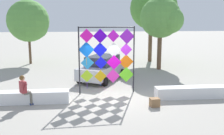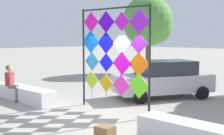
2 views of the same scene
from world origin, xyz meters
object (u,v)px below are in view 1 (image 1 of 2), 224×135
(parked_car, at_px, (102,68))
(tree_broadleaf, at_px, (30,22))
(tree_palm_like, at_px, (154,8))
(tree_far_right, at_px, (162,19))
(seated_vendor, at_px, (25,88))
(kite_display_rack, at_px, (107,55))
(cardboard_box_large, at_px, (155,102))

(parked_car, bearing_deg, tree_broadleaf, 130.44)
(parked_car, relative_size, tree_palm_like, 0.65)
(tree_palm_like, bearing_deg, tree_far_right, -94.33)
(seated_vendor, relative_size, tree_palm_like, 0.22)
(kite_display_rack, height_order, parked_car, kite_display_rack)
(kite_display_rack, xyz_separation_m, tree_broadleaf, (-5.65, 9.56, 1.49))
(seated_vendor, height_order, parked_car, parked_car)
(cardboard_box_large, height_order, tree_broadleaf, tree_broadleaf)
(parked_car, xyz_separation_m, tree_palm_like, (4.87, 6.30, 3.90))
(cardboard_box_large, xyz_separation_m, tree_palm_like, (2.90, 11.67, 4.48))
(cardboard_box_large, bearing_deg, tree_broadleaf, 122.35)
(seated_vendor, bearing_deg, tree_palm_like, 51.95)
(cardboard_box_large, distance_m, tree_broadleaf, 14.46)
(parked_car, height_order, cardboard_box_large, parked_car)
(tree_far_right, xyz_separation_m, tree_broadleaf, (-10.19, 3.52, -0.24))
(seated_vendor, xyz_separation_m, tree_broadleaf, (-1.84, 11.21, 2.67))
(kite_display_rack, bearing_deg, seated_vendor, -156.57)
(kite_display_rack, bearing_deg, cardboard_box_large, -51.03)
(seated_vendor, xyz_separation_m, tree_palm_like, (8.59, 10.98, 3.85))
(seated_vendor, distance_m, tree_broadleaf, 11.67)
(tree_far_right, bearing_deg, cardboard_box_large, -107.58)
(cardboard_box_large, bearing_deg, seated_vendor, 173.10)
(tree_palm_like, bearing_deg, tree_broadleaf, 178.74)
(tree_palm_like, bearing_deg, parked_car, -127.72)
(parked_car, height_order, tree_broadleaf, tree_broadleaf)
(seated_vendor, xyz_separation_m, tree_far_right, (8.35, 7.69, 2.91))
(cardboard_box_large, height_order, tree_palm_like, tree_palm_like)
(kite_display_rack, height_order, tree_broadleaf, tree_broadleaf)
(kite_display_rack, bearing_deg, tree_broadleaf, 120.56)
(parked_car, relative_size, tree_broadleaf, 0.80)
(tree_far_right, height_order, tree_broadleaf, tree_far_right)
(parked_car, xyz_separation_m, tree_broadleaf, (-5.57, 6.53, 2.72))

